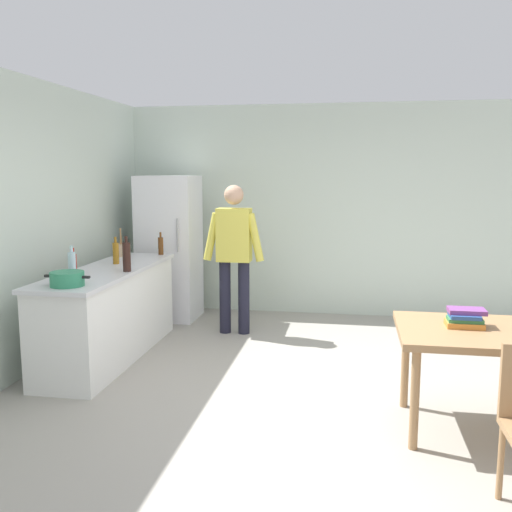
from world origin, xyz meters
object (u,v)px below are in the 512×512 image
bottle_oil_amber (116,253)px  book_stack (465,318)px  bottle_beer_brown (161,245)px  bottle_wine_dark (127,256)px  utensil_jar (120,249)px  bottle_sauce_red (73,263)px  bottle_water_clear (72,265)px  dining_table (500,341)px  cooking_pot (67,279)px  person (234,249)px  refrigerator (170,248)px

bottle_oil_amber → book_stack: 3.49m
bottle_beer_brown → bottle_oil_amber: bearing=-108.3°
bottle_wine_dark → book_stack: bottle_wine_dark is taller
utensil_jar → bottle_sauce_red: bearing=-89.3°
bottle_water_clear → book_stack: size_ratio=1.11×
dining_table → bottle_sauce_red: bottle_sauce_red is taller
book_stack → dining_table: bearing=-13.8°
bottle_beer_brown → book_stack: 3.62m
bottle_sauce_red → book_stack: (3.37, -0.75, -0.18)m
cooking_pot → bottle_water_clear: bottle_water_clear is taller
person → bottle_water_clear: size_ratio=5.67×
refrigerator → utensil_jar: refrigerator is taller
bottle_sauce_red → refrigerator: bearing=80.9°
refrigerator → dining_table: 4.27m
bottle_beer_brown → bottle_oil_amber: size_ratio=0.93×
bottle_beer_brown → bottle_wine_dark: bearing=-87.1°
bottle_sauce_red → bottle_wine_dark: 0.49m
person → book_stack: size_ratio=6.26×
dining_table → bottle_wine_dark: 3.32m
bottle_water_clear → bottle_oil_amber: 0.86m
refrigerator → bottle_beer_brown: bearing=-80.9°
dining_table → bottle_beer_brown: bottle_beer_brown is taller
refrigerator → dining_table: refrigerator is taller
bottle_sauce_red → bottle_water_clear: (0.13, -0.27, 0.03)m
dining_table → book_stack: bearing=166.2°
bottle_water_clear → bottle_beer_brown: (0.27, 1.57, -0.02)m
person → refrigerator: bearing=149.8°
dining_table → utensil_jar: 4.09m
cooking_pot → bottle_beer_brown: size_ratio=1.54×
dining_table → book_stack: book_stack is taller
bottle_sauce_red → bottle_beer_brown: bottle_beer_brown is taller
book_stack → bottle_water_clear: bearing=171.6°
bottle_beer_brown → bottle_wine_dark: bottle_wine_dark is taller
bottle_water_clear → bottle_oil_amber: size_ratio=1.07×
bottle_water_clear → bottle_beer_brown: 1.60m
person → bottle_oil_amber: 1.32m
cooking_pot → refrigerator: bearing=88.5°
dining_table → bottle_water_clear: bearing=171.2°
dining_table → cooking_pot: bearing=175.9°
dining_table → bottle_beer_brown: size_ratio=5.38×
person → bottle_sauce_red: bearing=-133.0°
refrigerator → person: bearing=-30.2°
cooking_pot → bottle_beer_brown: (0.16, 1.87, 0.05)m
person → bottle_sauce_red: size_ratio=7.08×
cooking_pot → book_stack: 3.14m
dining_table → bottle_beer_brown: bearing=146.7°
bottle_water_clear → bottle_wine_dark: (0.32, 0.45, 0.02)m
utensil_jar → bottle_water_clear: utensil_jar is taller
dining_table → bottle_oil_amber: bottle_oil_amber is taller
cooking_pot → book_stack: (3.13, -0.18, -0.15)m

